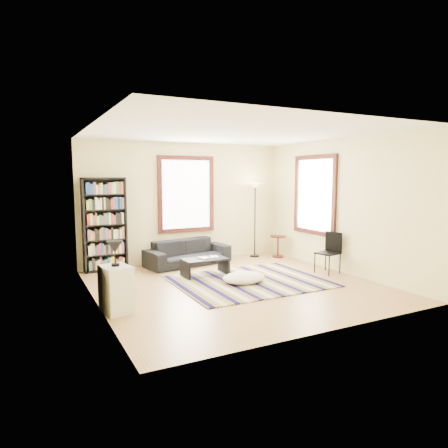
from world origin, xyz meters
name	(u,v)px	position (x,y,z in m)	size (l,w,h in m)	color
floor	(236,288)	(0.00, 0.00, -0.05)	(5.00, 5.00, 0.10)	tan
ceiling	(237,129)	(0.00, 0.00, 2.85)	(5.00, 5.00, 0.10)	white
wall_back	(185,203)	(0.00, 2.55, 1.40)	(5.00, 0.10, 2.80)	beige
wall_front	(334,226)	(0.00, -2.55, 1.40)	(5.00, 0.10, 2.80)	beige
wall_left	(91,217)	(-2.55, 0.00, 1.40)	(0.10, 5.00, 2.80)	beige
wall_right	(342,206)	(2.55, 0.00, 1.40)	(0.10, 5.00, 2.80)	beige
window_back	(186,194)	(0.00, 2.47, 1.60)	(1.20, 0.06, 1.60)	white
window_right	(315,195)	(2.47, 0.80, 1.60)	(0.06, 1.20, 1.60)	white
rug	(250,281)	(0.36, 0.11, 0.01)	(2.80, 2.24, 0.02)	#0D0C3F
sofa	(188,252)	(-0.14, 2.05, 0.29)	(0.77, 1.96, 0.57)	black
bookshelf	(105,225)	(-1.93, 2.32, 1.00)	(0.90, 0.30, 2.00)	black
coffee_table	(205,267)	(-0.22, 0.93, 0.18)	(0.90, 0.50, 0.36)	black
book_a	(200,258)	(-0.32, 0.93, 0.37)	(0.24, 0.18, 0.02)	beige
book_b	(211,257)	(-0.07, 0.98, 0.37)	(0.16, 0.21, 0.02)	beige
floor_cushion	(244,278)	(0.21, 0.07, 0.11)	(0.84, 0.63, 0.21)	silver
floor_lamp	(255,220)	(1.71, 2.15, 0.93)	(0.30, 0.30, 1.86)	black
side_table	(278,246)	(2.20, 1.83, 0.27)	(0.40, 0.40, 0.54)	#471811
folding_chair	(328,253)	(2.15, -0.05, 0.43)	(0.42, 0.40, 0.86)	black
white_cabinet	(116,289)	(-2.30, -0.48, 0.35)	(0.38, 0.50, 0.70)	white
table_lamp	(115,253)	(-2.30, -0.48, 0.89)	(0.24, 0.24, 0.38)	black
dog	(127,282)	(-1.98, 0.20, 0.26)	(0.37, 0.51, 0.51)	#ADADAD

